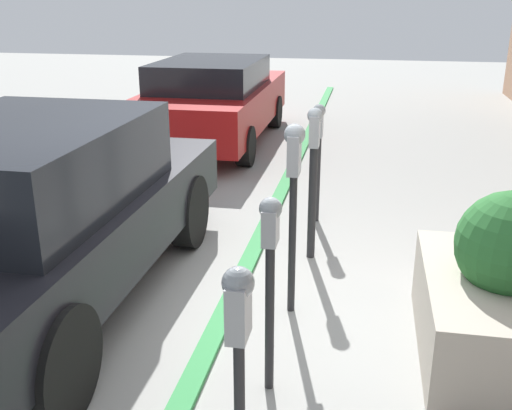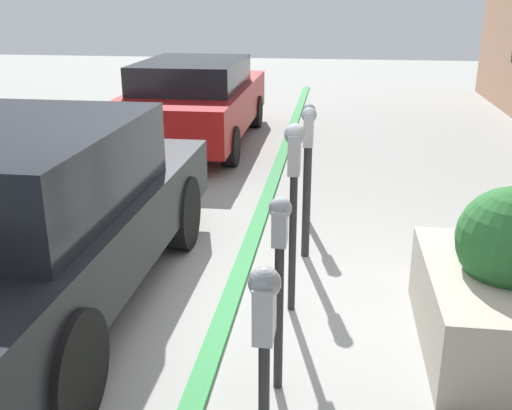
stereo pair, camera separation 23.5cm
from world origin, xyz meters
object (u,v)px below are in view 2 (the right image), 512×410
at_px(parking_meter_fourth, 308,163).
at_px(parked_car_middle, 31,216).
at_px(parked_car_rear, 195,100).
at_px(planter_box, 503,291).
at_px(parking_meter_second, 280,257).
at_px(parking_meter_middle, 294,176).
at_px(parking_meter_farthest, 308,145).
at_px(parking_meter_nearest, 264,339).

distance_m(parking_meter_fourth, parked_car_middle, 2.50).
bearing_deg(parked_car_middle, parked_car_rear, 0.81).
distance_m(parking_meter_fourth, planter_box, 2.13).
relative_size(parking_meter_second, parking_meter_middle, 0.85).
xyz_separation_m(planter_box, parked_car_middle, (0.10, 3.59, 0.36)).
xyz_separation_m(parking_meter_middle, parked_car_middle, (-0.26, 2.05, -0.33)).
bearing_deg(parked_car_middle, parking_meter_second, -110.52).
bearing_deg(parked_car_rear, planter_box, -148.72).
bearing_deg(parking_meter_farthest, parked_car_middle, 138.96).
distance_m(parking_meter_nearest, parked_car_middle, 2.78).
bearing_deg(parking_meter_farthest, parking_meter_nearest, -179.80).
relative_size(parking_meter_middle, parked_car_rear, 0.34).
bearing_deg(parked_car_rear, parking_meter_nearest, -164.75).
relative_size(parking_meter_nearest, parked_car_middle, 0.31).
bearing_deg(parking_meter_second, parking_meter_middle, -0.48).
bearing_deg(parking_meter_nearest, parking_meter_farthest, 0.20).
bearing_deg(parking_meter_fourth, parking_meter_farthest, 2.54).
bearing_deg(parked_car_middle, parking_meter_fourth, -56.84).
distance_m(parking_meter_nearest, parking_meter_fourth, 3.19).
relative_size(parking_meter_second, parked_car_rear, 0.29).
bearing_deg(parking_meter_nearest, parked_car_middle, 48.39).
height_order(parking_meter_nearest, parking_meter_second, parking_meter_nearest).
height_order(parking_meter_farthest, parked_car_middle, parked_car_middle).
bearing_deg(planter_box, parking_meter_second, 113.76).
distance_m(parking_meter_nearest, parking_meter_second, 1.06).
bearing_deg(parking_meter_farthest, parked_car_rear, 30.99).
relative_size(parking_meter_second, planter_box, 0.83).
bearing_deg(parking_meter_farthest, planter_box, -148.10).
xyz_separation_m(parking_meter_middle, parking_meter_fourth, (1.09, -0.05, -0.19)).
height_order(parking_meter_nearest, planter_box, parking_meter_nearest).
bearing_deg(parking_meter_nearest, parking_meter_second, 1.75).
distance_m(planter_box, parked_car_middle, 3.61).
distance_m(parking_meter_second, parking_meter_middle, 1.06).
height_order(parking_meter_farthest, parked_car_rear, parked_car_rear).
bearing_deg(parking_meter_fourth, parking_meter_middle, 177.16).
height_order(parking_meter_fourth, planter_box, parking_meter_fourth).
bearing_deg(parking_meter_second, parked_car_rear, 17.39).
xyz_separation_m(parking_meter_middle, planter_box, (-0.36, -1.54, -0.69)).
xyz_separation_m(parking_meter_second, parking_meter_middle, (1.04, -0.01, 0.20)).
xyz_separation_m(parking_meter_nearest, parking_meter_second, (1.06, 0.03, -0.08)).
height_order(parking_meter_second, parking_meter_fourth, parking_meter_fourth).
bearing_deg(parking_meter_farthest, parking_meter_middle, 179.75).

